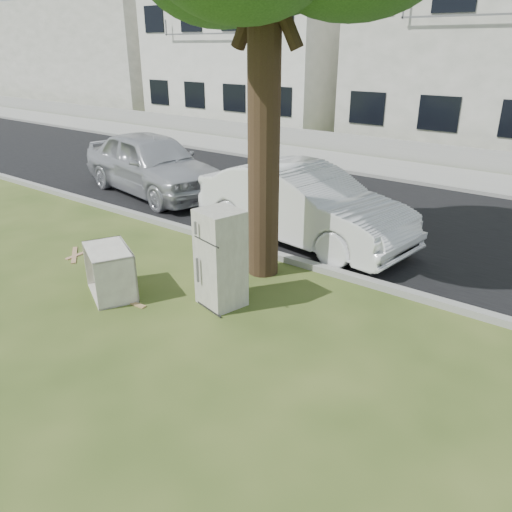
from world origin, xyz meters
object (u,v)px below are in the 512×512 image
Objects in this scene: fridge at (221,259)px; cabinet at (110,271)px; car_center at (302,204)px; car_left at (152,163)px.

cabinet is at bearing -139.46° from fridge.
car_left reaches higher than car_center.
fridge is 3.21m from car_center.
fridge is 1.91m from cabinet.
fridge is at bearing 53.03° from cabinet.
car_center is at bearing 113.15° from fridge.
car_center is 5.28m from car_left.
cabinet is 6.18m from car_left.
cabinet is at bearing 171.16° from car_center.
car_left is (-5.24, 0.60, 0.05)m from car_center.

